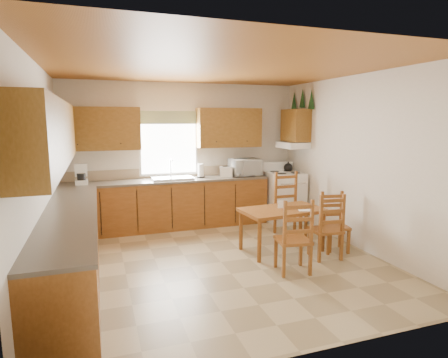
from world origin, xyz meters
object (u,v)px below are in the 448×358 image
object	(u,v)px
stove	(284,197)
chair_near_left	(326,226)
microwave	(245,167)
chair_near_right	(293,235)
chair_far_left	(291,205)
chair_far_right	(335,223)
dining_table	(282,230)

from	to	relation	value
stove	chair_near_left	distance (m)	2.01
microwave	chair_near_left	xyz separation A→B (m)	(0.35, -2.27, -0.60)
chair_near_right	chair_far_left	bearing A→B (deg)	-108.52
stove	chair_near_right	distance (m)	2.52
chair_near_right	chair_far_right	world-z (taller)	chair_near_right
stove	chair_far_left	distance (m)	0.91
chair_near_right	chair_near_left	bearing A→B (deg)	-147.88
chair_far_right	microwave	bearing A→B (deg)	119.22
dining_table	chair_near_left	distance (m)	0.68
chair_near_left	chair_near_right	xyz separation A→B (m)	(-0.70, -0.30, 0.02)
stove	chair_far_left	world-z (taller)	chair_far_left
microwave	chair_far_right	xyz separation A→B (m)	(0.65, -2.07, -0.63)
stove	chair_near_left	size ratio (longest dim) A/B	1.00
chair_near_left	dining_table	bearing A→B (deg)	-40.53
stove	dining_table	distance (m)	1.72
chair_near_right	chair_far_right	size ratio (longest dim) A/B	1.11
dining_table	chair_near_left	world-z (taller)	chair_near_left
dining_table	chair_near_left	bearing A→B (deg)	-51.19
chair_near_left	chair_far_left	xyz separation A→B (m)	(0.04, 1.13, 0.06)
chair_near_right	chair_far_left	xyz separation A→B (m)	(0.75, 1.43, 0.05)
microwave	chair_near_right	world-z (taller)	microwave
stove	dining_table	xyz separation A→B (m)	(-0.83, -1.50, -0.15)
dining_table	chair_near_left	size ratio (longest dim) A/B	1.28
stove	chair_near_right	size ratio (longest dim) A/B	0.97
microwave	chair_near_right	bearing A→B (deg)	-102.65
dining_table	chair_far_right	xyz separation A→B (m)	(0.76, -0.29, 0.12)
chair_far_left	chair_far_right	size ratio (longest dim) A/B	1.21
dining_table	chair_near_left	xyz separation A→B (m)	(0.46, -0.48, 0.15)
dining_table	chair_far_right	bearing A→B (deg)	-25.68
chair_near_left	chair_far_right	distance (m)	0.36
chair_near_right	microwave	bearing A→B (deg)	-88.66
microwave	chair_near_left	bearing A→B (deg)	-86.02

